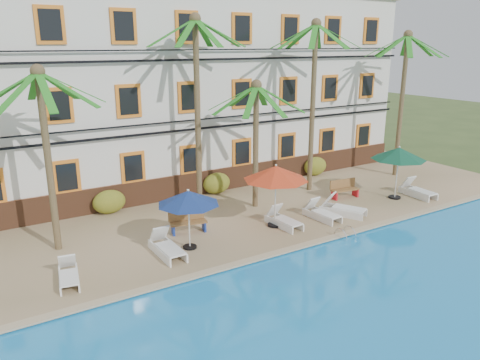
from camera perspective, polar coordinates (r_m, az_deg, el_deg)
ground at (r=19.39m, az=7.36°, el=-7.36°), size 100.00×100.00×0.00m
pool_deck at (r=23.15m, az=-0.39°, el=-2.88°), size 30.00×12.00×0.25m
swimming_pool at (r=15.22m, az=24.73°, el=-15.50°), size 26.00×12.00×0.20m
pool_coping at (r=18.65m, az=9.14°, el=-7.49°), size 30.00×0.35×0.06m
hotel_building at (r=26.35m, az=-6.15°, el=11.09°), size 25.40×6.44×10.22m
palm_a at (r=17.96m, az=-22.69°, el=5.35°), size 4.43×4.43×6.83m
palm_b at (r=21.25m, az=-5.28°, el=11.10°), size 4.43×4.43×8.76m
palm_c at (r=21.46m, az=1.95°, el=6.79°), size 4.43×4.43×5.96m
palm_d at (r=24.11m, az=8.96°, el=11.46°), size 4.43×4.43×8.67m
palm_e at (r=28.29m, az=19.29°, el=10.92°), size 4.43×4.43×8.20m
shrub_left at (r=22.14m, az=-15.67°, el=-2.58°), size 1.50×0.90×1.10m
shrub_mid at (r=24.14m, az=-2.88°, el=-0.40°), size 1.50×0.90×1.10m
shrub_right at (r=27.80m, az=9.15°, el=1.67°), size 1.50×0.90×1.10m
umbrella_blue at (r=17.38m, az=-6.32°, el=-2.19°), size 2.36×2.36×2.36m
umbrella_red at (r=19.37m, az=4.38°, el=0.82°), size 2.73×2.73×2.73m
umbrella_green at (r=24.23m, az=18.79°, el=3.04°), size 2.68×2.68×2.68m
lounger_a at (r=16.50m, az=-20.18°, el=-10.79°), size 0.88×1.76×0.80m
lounger_b at (r=17.56m, az=-8.92°, el=-8.05°), size 0.74×2.02×0.95m
lounger_c at (r=20.03m, az=5.29°, el=-4.85°), size 0.77×1.88×0.87m
lounger_d at (r=21.07m, az=9.90°, el=-3.94°), size 0.79×1.89×0.87m
lounger_e at (r=21.74m, az=12.34°, el=-3.36°), size 1.59×2.14×0.96m
lounger_f at (r=25.43m, az=20.81°, el=-1.19°), size 0.81×2.00×0.93m
bench_left at (r=19.40m, az=-6.34°, el=-5.01°), size 1.57×0.80×0.93m
bench_right at (r=24.10m, az=12.60°, el=-1.02°), size 1.55×0.65×0.93m
pool_ladder at (r=19.54m, az=12.68°, el=-6.65°), size 0.54×0.74×0.74m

